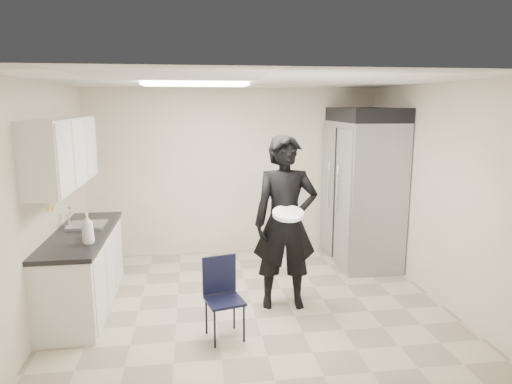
{
  "coord_description": "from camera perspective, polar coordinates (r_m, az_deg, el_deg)",
  "views": [
    {
      "loc": [
        -0.66,
        -5.07,
        2.35
      ],
      "look_at": [
        0.08,
        0.2,
        1.32
      ],
      "focal_mm": 32.0,
      "sensor_mm": 36.0,
      "label": 1
    }
  ],
  "objects": [
    {
      "name": "faucet",
      "position": [
        5.86,
        -22.34,
        -3.02
      ],
      "size": [
        0.02,
        0.02,
        0.24
      ],
      "primitive_type": "cylinder",
      "color": "silver",
      "rests_on": "countertop"
    },
    {
      "name": "towel_dispenser",
      "position": [
        6.63,
        -20.92,
        3.89
      ],
      "size": [
        0.22,
        0.3,
        0.35
      ],
      "primitive_type": "cube",
      "color": "black",
      "rests_on": "left_wall"
    },
    {
      "name": "countertop",
      "position": [
        5.62,
        -21.07,
        -4.94
      ],
      "size": [
        0.64,
        1.95,
        0.05
      ],
      "primitive_type": "cube",
      "color": "black",
      "rests_on": "lower_counter"
    },
    {
      "name": "left_wall",
      "position": [
        5.41,
        -24.93,
        -1.29
      ],
      "size": [
        0.0,
        4.0,
        4.0
      ],
      "primitive_type": "plane",
      "rotation": [
        1.57,
        0.0,
        1.57
      ],
      "color": "beige",
      "rests_on": "floor"
    },
    {
      "name": "fridge_compressor",
      "position": [
        6.82,
        13.59,
        9.37
      ],
      "size": [
        0.8,
        1.35,
        0.2
      ],
      "primitive_type": "cube",
      "color": "black",
      "rests_on": "commercial_fridge"
    },
    {
      "name": "ceiling",
      "position": [
        5.12,
        -0.61,
        13.72
      ],
      "size": [
        4.5,
        4.5,
        0.0
      ],
      "primitive_type": "plane",
      "rotation": [
        3.14,
        0.0,
        0.0
      ],
      "color": "white",
      "rests_on": "back_wall"
    },
    {
      "name": "bucket_lid",
      "position": [
        4.99,
        4.03,
        -2.71
      ],
      "size": [
        0.37,
        0.37,
        0.04
      ],
      "primitive_type": "cylinder",
      "rotation": [
        0.0,
        0.0,
        -0.09
      ],
      "color": "white",
      "rests_on": "man_tuxedo"
    },
    {
      "name": "soap_bottle_a",
      "position": [
        5.09,
        -20.3,
        -4.3
      ],
      "size": [
        0.15,
        0.15,
        0.33
      ],
      "primitive_type": "imported",
      "rotation": [
        0.0,
        0.0,
        0.23
      ],
      "color": "white",
      "rests_on": "countertop"
    },
    {
      "name": "sink",
      "position": [
        5.85,
        -20.33,
        -4.42
      ],
      "size": [
        0.42,
        0.4,
        0.14
      ],
      "primitive_type": "cube",
      "color": "gray",
      "rests_on": "countertop"
    },
    {
      "name": "ceiling_panel",
      "position": [
        5.47,
        -7.58,
        13.14
      ],
      "size": [
        1.2,
        0.6,
        0.02
      ],
      "primitive_type": "cube",
      "color": "white",
      "rests_on": "ceiling"
    },
    {
      "name": "lower_counter",
      "position": [
        5.75,
        -20.75,
        -9.31
      ],
      "size": [
        0.6,
        1.9,
        0.86
      ],
      "primitive_type": "cube",
      "color": "silver",
      "rests_on": "floor"
    },
    {
      "name": "commercial_fridge",
      "position": [
        6.94,
        13.17,
        -0.16
      ],
      "size": [
        0.8,
        1.35,
        2.1
      ],
      "primitive_type": "cube",
      "color": "gray",
      "rests_on": "floor"
    },
    {
      "name": "back_wall",
      "position": [
        7.18,
        -2.66,
        2.51
      ],
      "size": [
        4.5,
        0.0,
        4.5
      ],
      "primitive_type": "plane",
      "rotation": [
        1.57,
        0.0,
        0.0
      ],
      "color": "beige",
      "rests_on": "floor"
    },
    {
      "name": "folding_chair",
      "position": [
        4.73,
        -3.95,
        -13.43
      ],
      "size": [
        0.43,
        0.43,
        0.8
      ],
      "primitive_type": "cube",
      "rotation": [
        0.0,
        0.0,
        0.24
      ],
      "color": "black",
      "rests_on": "floor"
    },
    {
      "name": "right_wall",
      "position": [
        5.94,
        21.48,
        -0.03
      ],
      "size": [
        0.0,
        4.0,
        4.0
      ],
      "primitive_type": "plane",
      "rotation": [
        1.57,
        0.0,
        -1.57
      ],
      "color": "beige",
      "rests_on": "floor"
    },
    {
      "name": "man_tuxedo",
      "position": [
        5.27,
        3.68,
        -3.85
      ],
      "size": [
        0.78,
        0.56,
        2.02
      ],
      "primitive_type": "imported",
      "rotation": [
        0.0,
        0.0,
        -0.09
      ],
      "color": "black",
      "rests_on": "floor"
    },
    {
      "name": "notice_sticker_left",
      "position": [
        5.52,
        -24.51,
        -1.89
      ],
      "size": [
        0.0,
        0.12,
        0.07
      ],
      "primitive_type": "cube",
      "color": "yellow",
      "rests_on": "left_wall"
    },
    {
      "name": "upper_cabinets",
      "position": [
        5.48,
        -23.02,
        4.56
      ],
      "size": [
        0.35,
        1.8,
        0.75
      ],
      "primitive_type": "cube",
      "color": "silver",
      "rests_on": "left_wall"
    },
    {
      "name": "soap_bottle_b",
      "position": [
        5.31,
        -20.22,
        -4.56
      ],
      "size": [
        0.08,
        0.08,
        0.17
      ],
      "primitive_type": "imported",
      "rotation": [
        0.0,
        0.0,
        0.04
      ],
      "color": "silver",
      "rests_on": "countertop"
    },
    {
      "name": "floor",
      "position": [
        5.63,
        -0.56,
        -13.77
      ],
      "size": [
        4.5,
        4.5,
        0.0
      ],
      "primitive_type": "plane",
      "color": "#B3A68C",
      "rests_on": "ground"
    },
    {
      "name": "notice_sticker_right",
      "position": [
        5.72,
        -23.92,
        -1.84
      ],
      "size": [
        0.0,
        0.12,
        0.07
      ],
      "primitive_type": "cube",
      "color": "yellow",
      "rests_on": "left_wall"
    }
  ]
}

